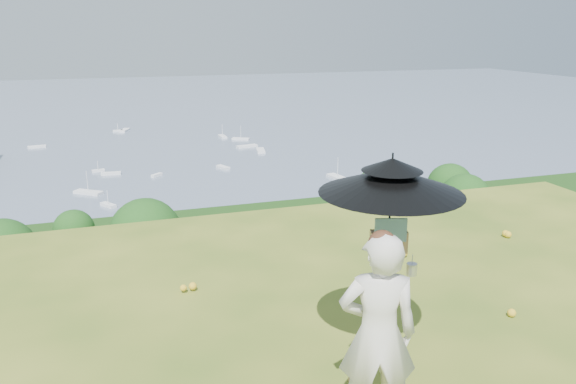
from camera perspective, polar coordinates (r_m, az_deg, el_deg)
name	(u,v)px	position (r m, az deg, el deg)	size (l,w,h in m)	color
shoreline_tier	(141,305)	(87.24, -14.72, -11.04)	(170.00, 28.00, 8.00)	slate
bay_water	(114,121)	(245.70, -17.30, 6.87)	(700.00, 700.00, 0.00)	slate
slope_trees	(157,293)	(42.11, -13.18, -9.94)	(110.00, 50.00, 6.00)	#1B4F17
harbor_town	(138,264)	(84.51, -15.04, -7.12)	(110.00, 22.00, 5.00)	silver
moored_boats	(74,165)	(168.27, -20.96, 2.55)	(140.00, 140.00, 0.70)	white
painter	(378,334)	(4.84, 9.10, -14.09)	(0.66, 0.43, 1.81)	silver
field_easel	(385,304)	(5.39, 9.85, -11.19)	(0.66, 0.66, 1.74)	#9D6E42
sun_umbrella	(390,201)	(5.04, 10.36, -0.92)	(1.29, 1.29, 0.87)	black
painter_cap	(383,238)	(4.47, 9.58, -4.65)	(0.22, 0.26, 0.10)	#C36B7B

